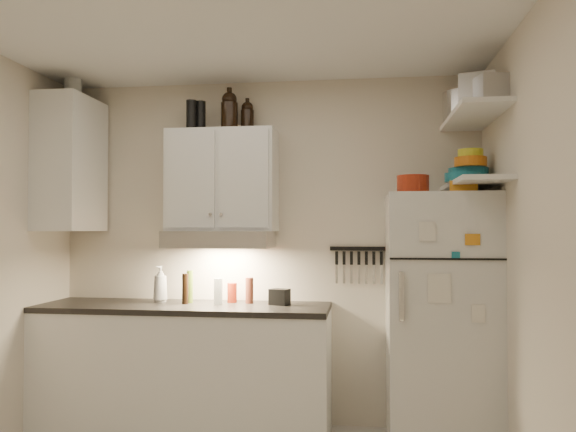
# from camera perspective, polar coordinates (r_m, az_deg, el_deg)

# --- Properties ---
(ceiling) EXTENTS (3.20, 3.00, 0.02)m
(ceiling) POSITION_cam_1_polar(r_m,az_deg,el_deg) (3.06, -7.39, 20.73)
(ceiling) COLOR white
(ceiling) RESTS_ON ground
(back_wall) EXTENTS (3.20, 0.02, 2.60)m
(back_wall) POSITION_cam_1_polar(r_m,az_deg,el_deg) (4.31, -2.22, -3.54)
(back_wall) COLOR beige
(back_wall) RESTS_ON ground
(right_wall) EXTENTS (0.02, 3.00, 2.60)m
(right_wall) POSITION_cam_1_polar(r_m,az_deg,el_deg) (2.87, 25.40, -4.45)
(right_wall) COLOR beige
(right_wall) RESTS_ON ground
(base_cabinet) EXTENTS (2.10, 0.60, 0.88)m
(base_cabinet) POSITION_cam_1_polar(r_m,az_deg,el_deg) (4.26, -10.55, -15.24)
(base_cabinet) COLOR white
(base_cabinet) RESTS_ON floor
(countertop) EXTENTS (2.10, 0.62, 0.04)m
(countertop) POSITION_cam_1_polar(r_m,az_deg,el_deg) (4.17, -10.52, -9.10)
(countertop) COLOR black
(countertop) RESTS_ON base_cabinet
(upper_cabinet) EXTENTS (0.80, 0.33, 0.75)m
(upper_cabinet) POSITION_cam_1_polar(r_m,az_deg,el_deg) (4.21, -6.65, 3.57)
(upper_cabinet) COLOR white
(upper_cabinet) RESTS_ON back_wall
(side_cabinet) EXTENTS (0.33, 0.55, 1.00)m
(side_cabinet) POSITION_cam_1_polar(r_m,az_deg,el_deg) (4.52, -21.22, 4.91)
(side_cabinet) COLOR white
(side_cabinet) RESTS_ON left_wall
(range_hood) EXTENTS (0.76, 0.46, 0.12)m
(range_hood) POSITION_cam_1_polar(r_m,az_deg,el_deg) (4.13, -6.89, -2.37)
(range_hood) COLOR silver
(range_hood) RESTS_ON back_wall
(fridge) EXTENTS (0.70, 0.68, 1.70)m
(fridge) POSITION_cam_1_polar(r_m,az_deg,el_deg) (3.97, 15.21, -10.19)
(fridge) COLOR silver
(fridge) RESTS_ON floor
(shelf_hi) EXTENTS (0.30, 0.95, 0.03)m
(shelf_hi) POSITION_cam_1_polar(r_m,az_deg,el_deg) (3.90, 18.30, 9.62)
(shelf_hi) COLOR white
(shelf_hi) RESTS_ON right_wall
(shelf_lo) EXTENTS (0.30, 0.95, 0.03)m
(shelf_lo) POSITION_cam_1_polar(r_m,az_deg,el_deg) (3.84, 18.35, 3.15)
(shelf_lo) COLOR white
(shelf_lo) RESTS_ON right_wall
(knife_strip) EXTENTS (0.42, 0.02, 0.03)m
(knife_strip) POSITION_cam_1_polar(r_m,az_deg,el_deg) (4.22, 7.14, -3.30)
(knife_strip) COLOR black
(knife_strip) RESTS_ON back_wall
(dutch_oven) EXTENTS (0.23, 0.23, 0.12)m
(dutch_oven) POSITION_cam_1_polar(r_m,az_deg,el_deg) (3.86, 12.57, 3.12)
(dutch_oven) COLOR maroon
(dutch_oven) RESTS_ON fridge
(book_stack) EXTENTS (0.21, 0.24, 0.07)m
(book_stack) POSITION_cam_1_polar(r_m,az_deg,el_deg) (3.81, 17.44, 2.82)
(book_stack) COLOR orange
(book_stack) RESTS_ON fridge
(spice_jar) EXTENTS (0.07, 0.07, 0.10)m
(spice_jar) POSITION_cam_1_polar(r_m,az_deg,el_deg) (3.95, 16.94, 2.89)
(spice_jar) COLOR silver
(spice_jar) RESTS_ON fridge
(stock_pot) EXTENTS (0.37, 0.37, 0.22)m
(stock_pot) POSITION_cam_1_polar(r_m,az_deg,el_deg) (4.21, 17.50, 10.47)
(stock_pot) COLOR silver
(stock_pot) RESTS_ON shelf_hi
(tin_a) EXTENTS (0.27, 0.25, 0.22)m
(tin_a) POSITION_cam_1_polar(r_m,az_deg,el_deg) (3.81, 18.78, 11.77)
(tin_a) COLOR #AAAAAD
(tin_a) RESTS_ON shelf_hi
(tin_b) EXTENTS (0.21, 0.21, 0.18)m
(tin_b) POSITION_cam_1_polar(r_m,az_deg,el_deg) (3.69, 19.97, 11.90)
(tin_b) COLOR #AAAAAD
(tin_b) RESTS_ON shelf_hi
(bowl_teal) EXTENTS (0.26, 0.26, 0.11)m
(bowl_teal) POSITION_cam_1_polar(r_m,az_deg,el_deg) (4.03, 17.84, 3.90)
(bowl_teal) COLOR #187185
(bowl_teal) RESTS_ON shelf_lo
(bowl_orange) EXTENTS (0.21, 0.21, 0.06)m
(bowl_orange) POSITION_cam_1_polar(r_m,az_deg,el_deg) (3.96, 18.05, 5.23)
(bowl_orange) COLOR orange
(bowl_orange) RESTS_ON bowl_teal
(bowl_yellow) EXTENTS (0.17, 0.17, 0.05)m
(bowl_yellow) POSITION_cam_1_polar(r_m,az_deg,el_deg) (3.97, 18.04, 6.06)
(bowl_yellow) COLOR gold
(bowl_yellow) RESTS_ON bowl_orange
(plates) EXTENTS (0.28, 0.28, 0.06)m
(plates) POSITION_cam_1_polar(r_m,az_deg,el_deg) (3.87, 17.28, 3.75)
(plates) COLOR #187185
(plates) RESTS_ON shelf_lo
(growler_a) EXTENTS (0.16, 0.16, 0.30)m
(growler_a) POSITION_cam_1_polar(r_m,az_deg,el_deg) (4.28, -5.98, 10.57)
(growler_a) COLOR black
(growler_a) RESTS_ON upper_cabinet
(growler_b) EXTENTS (0.11, 0.11, 0.24)m
(growler_b) POSITION_cam_1_polar(r_m,az_deg,el_deg) (4.32, -4.15, 10.05)
(growler_b) COLOR black
(growler_b) RESTS_ON upper_cabinet
(thermos_a) EXTENTS (0.10, 0.10, 0.22)m
(thermos_a) POSITION_cam_1_polar(r_m,az_deg,el_deg) (4.31, -8.88, 9.98)
(thermos_a) COLOR black
(thermos_a) RESTS_ON upper_cabinet
(thermos_b) EXTENTS (0.09, 0.09, 0.22)m
(thermos_b) POSITION_cam_1_polar(r_m,az_deg,el_deg) (4.28, -9.79, 10.06)
(thermos_b) COLOR black
(thermos_b) RESTS_ON upper_cabinet
(side_jar) EXTENTS (0.15, 0.15, 0.17)m
(side_jar) POSITION_cam_1_polar(r_m,az_deg,el_deg) (4.63, -21.01, 12.10)
(side_jar) COLOR silver
(side_jar) RESTS_ON side_cabinet
(soap_bottle) EXTENTS (0.15, 0.15, 0.30)m
(soap_bottle) POSITION_cam_1_polar(r_m,az_deg,el_deg) (4.33, -12.84, -6.54)
(soap_bottle) COLOR white
(soap_bottle) RESTS_ON countertop
(pepper_mill) EXTENTS (0.07, 0.07, 0.19)m
(pepper_mill) POSITION_cam_1_polar(r_m,az_deg,el_deg) (4.16, -3.94, -7.55)
(pepper_mill) COLOR brown
(pepper_mill) RESTS_ON countertop
(oil_bottle) EXTENTS (0.05, 0.05, 0.24)m
(oil_bottle) POSITION_cam_1_polar(r_m,az_deg,el_deg) (4.24, -9.94, -7.08)
(oil_bottle) COLOR #4C6719
(oil_bottle) RESTS_ON countertop
(vinegar_bottle) EXTENTS (0.05, 0.05, 0.22)m
(vinegar_bottle) POSITION_cam_1_polar(r_m,az_deg,el_deg) (4.18, -10.40, -7.28)
(vinegar_bottle) COLOR black
(vinegar_bottle) RESTS_ON countertop
(clear_bottle) EXTENTS (0.07, 0.07, 0.19)m
(clear_bottle) POSITION_cam_1_polar(r_m,az_deg,el_deg) (4.12, -7.11, -7.60)
(clear_bottle) COLOR silver
(clear_bottle) RESTS_ON countertop
(red_jar) EXTENTS (0.08, 0.08, 0.14)m
(red_jar) POSITION_cam_1_polar(r_m,az_deg,el_deg) (4.23, -5.70, -7.76)
(red_jar) COLOR maroon
(red_jar) RESTS_ON countertop
(caddy) EXTENTS (0.16, 0.14, 0.11)m
(caddy) POSITION_cam_1_polar(r_m,az_deg,el_deg) (4.07, -0.87, -8.22)
(caddy) COLOR black
(caddy) RESTS_ON countertop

